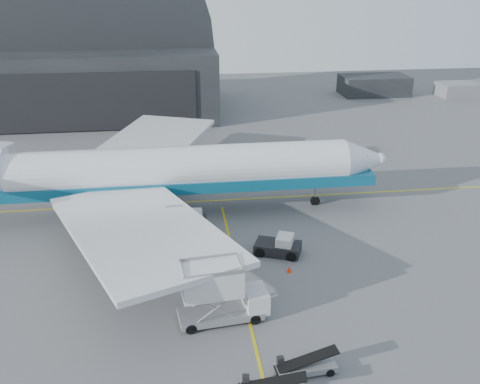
{
  "coord_description": "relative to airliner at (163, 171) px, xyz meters",
  "views": [
    {
      "loc": [
        -5.15,
        -37.17,
        25.29
      ],
      "look_at": [
        1.24,
        11.65,
        4.5
      ],
      "focal_mm": 40.0,
      "sensor_mm": 36.0,
      "label": 1
    }
  ],
  "objects": [
    {
      "name": "hangar",
      "position": [
        -15.6,
        47.57,
        4.61
      ],
      "size": [
        50.0,
        28.3,
        28.0
      ],
      "color": "black",
      "rests_on": "ground"
    },
    {
      "name": "airliner",
      "position": [
        0.0,
        0.0,
        0.0
      ],
      "size": [
        50.24,
        48.72,
        17.63
      ],
      "color": "white",
      "rests_on": "ground"
    },
    {
      "name": "taxi_lines",
      "position": [
        6.4,
        -4.71,
        -4.92
      ],
      "size": [
        80.0,
        42.12,
        0.02
      ],
      "color": "gold",
      "rests_on": "ground"
    },
    {
      "name": "traffic_cone",
      "position": [
        11.03,
        -14.05,
        -4.65
      ],
      "size": [
        0.41,
        0.41,
        0.59
      ],
      "color": "#F23107",
      "rests_on": "ground"
    },
    {
      "name": "distant_bldg_b",
      "position": [
        61.4,
        50.62,
        -4.93
      ],
      "size": [
        8.0,
        6.0,
        2.8
      ],
      "primitive_type": "cube",
      "color": "gray",
      "rests_on": "ground"
    },
    {
      "name": "belt_loader_b",
      "position": [
        9.31,
        -26.86,
        -4.42
      ],
      "size": [
        4.41,
        1.81,
        1.66
      ],
      "rotation": [
        0.0,
        0.0,
        0.08
      ],
      "color": "gray",
      "rests_on": "ground"
    },
    {
      "name": "catering_truck",
      "position": [
        4.16,
        -20.29,
        -2.54
      ],
      "size": [
        7.11,
        3.29,
        4.73
      ],
      "rotation": [
        0.0,
        0.0,
        0.11
      ],
      "color": "gray",
      "rests_on": "ground"
    },
    {
      "name": "pushback_tug",
      "position": [
        10.78,
        -10.61,
        -4.19
      ],
      "size": [
        4.85,
        3.82,
        1.98
      ],
      "rotation": [
        0.0,
        0.0,
        -0.39
      ],
      "color": "black",
      "rests_on": "ground"
    },
    {
      "name": "distant_bldg_a",
      "position": [
        44.4,
        54.62,
        -4.93
      ],
      "size": [
        14.0,
        8.0,
        4.0
      ],
      "primitive_type": "cube",
      "color": "black",
      "rests_on": "ground"
    },
    {
      "name": "ground",
      "position": [
        6.4,
        -17.38,
        -4.93
      ],
      "size": [
        200.0,
        200.0,
        0.0
      ],
      "primitive_type": "plane",
      "color": "#565659",
      "rests_on": "ground"
    }
  ]
}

